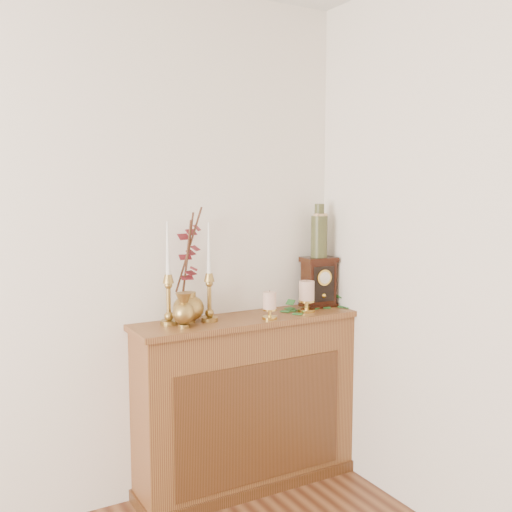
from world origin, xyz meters
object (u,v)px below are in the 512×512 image
candlestick_center (209,289)px  bud_vase (184,311)px  candlestick_left (168,291)px  ginger_jar (189,270)px  ceramic_vase (319,233)px  mantel_clock (319,282)px

candlestick_center → bud_vase: (-0.17, -0.08, -0.08)m
candlestick_left → bud_vase: size_ratio=2.97×
bud_vase → ginger_jar: (0.09, 0.14, 0.18)m
candlestick_left → candlestick_center: size_ratio=1.02×
ceramic_vase → ginger_jar: bearing=178.2°
candlestick_left → mantel_clock: size_ratio=1.82×
ginger_jar → candlestick_center: bearing=-36.4°
candlestick_center → candlestick_left: bearing=172.4°
candlestick_left → bud_vase: candlestick_left is taller
candlestick_center → bud_vase: size_ratio=2.90×
mantel_clock → bud_vase: bearing=-168.6°
ginger_jar → ceramic_vase: size_ratio=1.93×
ginger_jar → ceramic_vase: bearing=-1.8°
ceramic_vase → mantel_clock: bearing=-94.2°
candlestick_center → ceramic_vase: ceramic_vase is taller
ginger_jar → mantel_clock: size_ratio=2.06×
candlestick_center → ceramic_vase: size_ratio=1.67×
bud_vase → mantel_clock: mantel_clock is taller
candlestick_center → ceramic_vase: bearing=3.1°
bud_vase → ginger_jar: size_ratio=0.30×
ginger_jar → ceramic_vase: (0.79, -0.02, 0.16)m
candlestick_center → ginger_jar: 0.14m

